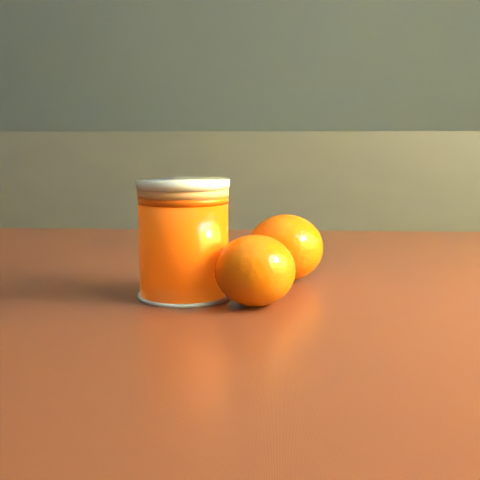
# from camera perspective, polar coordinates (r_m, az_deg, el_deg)

# --- Properties ---
(kitchen_counter) EXTENTS (3.15, 0.60, 0.90)m
(kitchen_counter) POSITION_cam_1_polar(r_m,az_deg,el_deg) (2.15, -10.07, -3.01)
(kitchen_counter) COLOR #4F4E54
(kitchen_counter) RESTS_ON ground
(table) EXTENTS (1.12, 0.88, 0.76)m
(table) POSITION_cam_1_polar(r_m,az_deg,el_deg) (0.64, 8.11, -12.43)
(table) COLOR #5F2617
(table) RESTS_ON ground
(juice_glass) EXTENTS (0.08, 0.08, 0.10)m
(juice_glass) POSITION_cam_1_polar(r_m,az_deg,el_deg) (0.56, -4.82, 0.04)
(juice_glass) COLOR #FF4605
(juice_glass) RESTS_ON table
(orange_front) EXTENTS (0.09, 0.09, 0.06)m
(orange_front) POSITION_cam_1_polar(r_m,az_deg,el_deg) (0.62, 3.90, -0.65)
(orange_front) COLOR #DE5504
(orange_front) RESTS_ON table
(orange_back) EXTENTS (0.08, 0.08, 0.06)m
(orange_back) POSITION_cam_1_polar(r_m,az_deg,el_deg) (0.53, 1.29, -2.62)
(orange_back) COLOR #DE5504
(orange_back) RESTS_ON table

